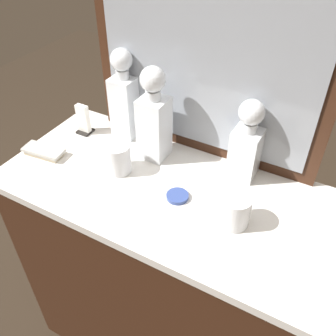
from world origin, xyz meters
TOP-DOWN VIEW (x-y plane):
  - dresser at (0.00, 0.00)m, footprint 1.05×0.50m
  - dresser_mirror at (0.00, 0.23)m, footprint 0.76×0.03m
  - crystal_decanter_front at (0.17, 0.17)m, footprint 0.08×0.08m
  - crystal_decanter_center at (-0.12, 0.13)m, footprint 0.09×0.09m
  - crystal_decanter_left at (-0.27, 0.18)m, footprint 0.08×0.08m
  - crystal_tumbler_front at (0.22, -0.03)m, footprint 0.08×0.08m
  - crystal_tumbler_left at (-0.18, -0.00)m, footprint 0.08×0.08m
  - silver_brush_front at (-0.45, -0.06)m, footprint 0.15×0.07m
  - porcelain_dish at (0.04, -0.02)m, footprint 0.07×0.07m
  - napkin_holder at (-0.41, 0.12)m, footprint 0.05×0.05m

SIDE VIEW (x-z plane):
  - dresser at x=0.00m, z-range 0.00..0.94m
  - porcelain_dish at x=0.04m, z-range 0.94..0.95m
  - silver_brush_front at x=-0.45m, z-range 0.94..0.96m
  - crystal_tumbler_front at x=0.22m, z-range 0.93..1.03m
  - crystal_tumbler_left at x=-0.18m, z-range 0.93..1.03m
  - napkin_holder at x=-0.41m, z-range 0.93..1.04m
  - crystal_decanter_front at x=0.17m, z-range 0.91..1.17m
  - crystal_decanter_center at x=-0.12m, z-range 0.91..1.22m
  - crystal_decanter_left at x=-0.27m, z-range 0.91..1.22m
  - dresser_mirror at x=0.00m, z-range 0.94..1.56m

